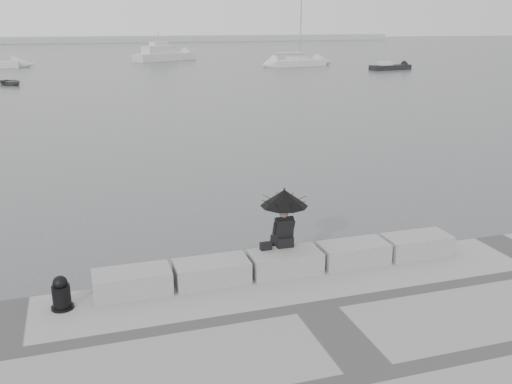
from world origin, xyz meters
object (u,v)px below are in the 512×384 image
object	(u,v)px
seated_person	(284,205)
motor_cruiser	(165,54)
mooring_bollard	(61,295)
small_motorboat	(390,67)
sailboat_right	(297,62)
dinghy	(11,82)

from	to	relation	value
seated_person	motor_cruiser	size ratio (longest dim) A/B	0.14
mooring_bollard	small_motorboat	size ratio (longest dim) A/B	0.13
sailboat_right	motor_cruiser	world-z (taller)	sailboat_right
small_motorboat	dinghy	bearing A→B (deg)	177.68
mooring_bollard	dinghy	world-z (taller)	mooring_bollard
mooring_bollard	motor_cruiser	size ratio (longest dim) A/B	0.07
sailboat_right	dinghy	size ratio (longest dim) A/B	3.92
dinghy	mooring_bollard	bearing A→B (deg)	-117.12
small_motorboat	dinghy	distance (m)	43.66
small_motorboat	dinghy	world-z (taller)	small_motorboat
seated_person	small_motorboat	size ratio (longest dim) A/B	0.25
dinghy	small_motorboat	bearing A→B (deg)	-27.41
seated_person	sailboat_right	size ratio (longest dim) A/B	0.11
small_motorboat	dinghy	size ratio (longest dim) A/B	1.70
mooring_bollard	motor_cruiser	distance (m)	79.60
mooring_bollard	sailboat_right	distance (m)	68.62
dinghy	seated_person	bearing A→B (deg)	-111.36
seated_person	small_motorboat	bearing A→B (deg)	58.09
sailboat_right	small_motorboat	bearing A→B (deg)	-56.00
seated_person	motor_cruiser	distance (m)	78.28
motor_cruiser	small_motorboat	distance (m)	34.97
motor_cruiser	small_motorboat	world-z (taller)	motor_cruiser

